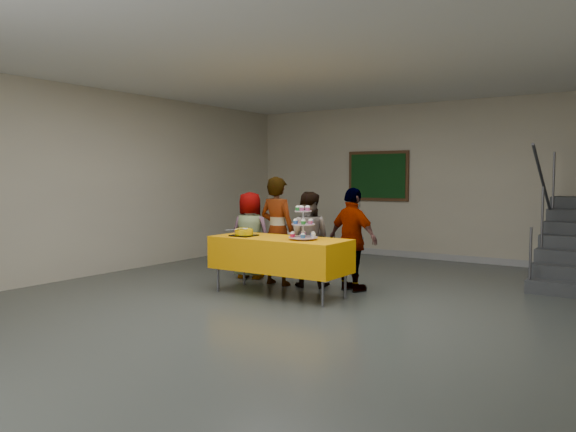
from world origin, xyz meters
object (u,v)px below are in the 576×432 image
(bake_table, at_px, (280,254))
(schoolchild_b, at_px, (277,231))
(schoolchild_c, at_px, (308,239))
(noticeboard, at_px, (378,176))
(schoolchild_d, at_px, (353,240))
(cupcake_stand, at_px, (303,225))
(bear_cake, at_px, (244,232))
(schoolchild_a, at_px, (250,235))

(bake_table, height_order, schoolchild_b, schoolchild_b)
(schoolchild_c, xyz_separation_m, noticeboard, (-0.57, 3.58, 0.91))
(schoolchild_d, xyz_separation_m, noticeboard, (-1.26, 3.51, 0.88))
(schoolchild_c, distance_m, noticeboard, 3.74)
(schoolchild_b, bearing_deg, noticeboard, -86.65)
(cupcake_stand, distance_m, schoolchild_c, 0.86)
(cupcake_stand, height_order, schoolchild_b, schoolchild_b)
(noticeboard, bearing_deg, cupcake_stand, -77.60)
(bake_table, relative_size, cupcake_stand, 4.22)
(schoolchild_d, bearing_deg, schoolchild_c, 21.39)
(bake_table, relative_size, bear_cake, 5.25)
(schoolchild_a, bearing_deg, cupcake_stand, 137.81)
(schoolchild_a, distance_m, noticeboard, 3.67)
(schoolchild_a, height_order, noticeboard, noticeboard)
(schoolchild_a, relative_size, schoolchild_d, 0.94)
(schoolchild_a, bearing_deg, schoolchild_d, 165.72)
(bake_table, distance_m, schoolchild_c, 0.71)
(cupcake_stand, distance_m, bear_cake, 0.93)
(schoolchild_b, xyz_separation_m, schoolchild_d, (1.14, 0.19, -0.07))
(schoolchild_b, distance_m, noticeboard, 3.79)
(cupcake_stand, xyz_separation_m, bear_cake, (-0.92, -0.08, -0.13))
(bear_cake, bearing_deg, schoolchild_a, 123.13)
(cupcake_stand, height_order, bear_cake, cupcake_stand)
(schoolchild_c, bearing_deg, noticeboard, -98.17)
(bake_table, height_order, cupcake_stand, cupcake_stand)
(schoolchild_c, relative_size, noticeboard, 1.05)
(schoolchild_c, bearing_deg, cupcake_stand, 100.77)
(cupcake_stand, relative_size, bear_cake, 1.24)
(bear_cake, height_order, schoolchild_b, schoolchild_b)
(schoolchild_a, relative_size, schoolchild_c, 0.98)
(schoolchild_b, bearing_deg, schoolchild_a, -15.33)
(bear_cake, height_order, noticeboard, noticeboard)
(bear_cake, distance_m, schoolchild_d, 1.51)
(bake_table, distance_m, schoolchild_b, 0.76)
(schoolchild_d, bearing_deg, bear_cake, 50.61)
(bear_cake, distance_m, schoolchild_c, 0.97)
(cupcake_stand, bearing_deg, noticeboard, 102.40)
(schoolchild_b, relative_size, schoolchild_c, 1.16)
(bake_table, distance_m, schoolchild_a, 1.35)
(bake_table, xyz_separation_m, schoolchild_c, (0.01, 0.69, 0.13))
(bake_table, bearing_deg, schoolchild_d, 47.42)
(noticeboard, bearing_deg, schoolchild_d, -70.27)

